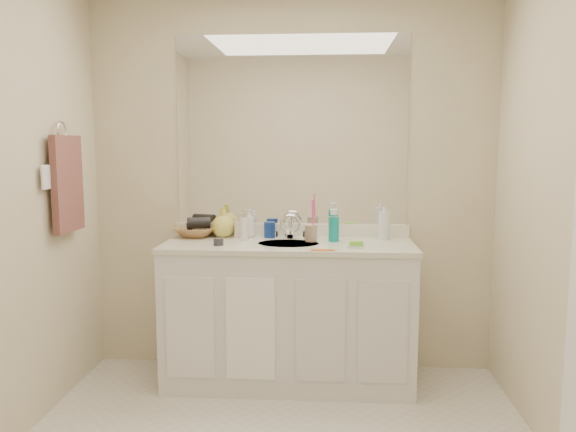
# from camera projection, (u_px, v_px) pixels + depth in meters

# --- Properties ---
(wall_back) EXTENTS (2.60, 0.02, 2.40)m
(wall_back) POSITION_uv_depth(u_px,v_px,m) (291.00, 187.00, 3.64)
(wall_back) COLOR beige
(wall_back) RESTS_ON floor
(wall_front) EXTENTS (2.60, 0.02, 2.40)m
(wall_front) POSITION_uv_depth(u_px,v_px,m) (206.00, 290.00, 1.07)
(wall_front) COLOR beige
(wall_front) RESTS_ON floor
(vanity_cabinet) EXTENTS (1.50, 0.55, 0.85)m
(vanity_cabinet) POSITION_uv_depth(u_px,v_px,m) (289.00, 315.00, 3.47)
(vanity_cabinet) COLOR silver
(vanity_cabinet) RESTS_ON floor
(countertop) EXTENTS (1.52, 0.57, 0.03)m
(countertop) POSITION_uv_depth(u_px,v_px,m) (289.00, 245.00, 3.41)
(countertop) COLOR silver
(countertop) RESTS_ON vanity_cabinet
(backsplash) EXTENTS (1.52, 0.03, 0.08)m
(backsplash) POSITION_uv_depth(u_px,v_px,m) (291.00, 230.00, 3.66)
(backsplash) COLOR white
(backsplash) RESTS_ON countertop
(sink_basin) EXTENTS (0.37, 0.37, 0.02)m
(sink_basin) POSITION_uv_depth(u_px,v_px,m) (288.00, 245.00, 3.39)
(sink_basin) COLOR beige
(sink_basin) RESTS_ON countertop
(faucet) EXTENTS (0.02, 0.02, 0.11)m
(faucet) POSITION_uv_depth(u_px,v_px,m) (290.00, 230.00, 3.56)
(faucet) COLOR silver
(faucet) RESTS_ON countertop
(mirror) EXTENTS (1.48, 0.01, 1.20)m
(mirror) POSITION_uv_depth(u_px,v_px,m) (291.00, 131.00, 3.59)
(mirror) COLOR white
(mirror) RESTS_ON wall_back
(blue_mug) EXTENTS (0.08, 0.08, 0.10)m
(blue_mug) POSITION_uv_depth(u_px,v_px,m) (270.00, 230.00, 3.59)
(blue_mug) COLOR navy
(blue_mug) RESTS_ON countertop
(tan_cup) EXTENTS (0.09, 0.09, 0.10)m
(tan_cup) POSITION_uv_depth(u_px,v_px,m) (311.00, 233.00, 3.45)
(tan_cup) COLOR tan
(tan_cup) RESTS_ON countertop
(toothbrush) EXTENTS (0.02, 0.04, 0.22)m
(toothbrush) POSITION_uv_depth(u_px,v_px,m) (313.00, 217.00, 3.44)
(toothbrush) COLOR #FF438E
(toothbrush) RESTS_ON tan_cup
(mouthwash_bottle) EXTENTS (0.07, 0.07, 0.15)m
(mouthwash_bottle) POSITION_uv_depth(u_px,v_px,m) (334.00, 229.00, 3.45)
(mouthwash_bottle) COLOR #0B8E8D
(mouthwash_bottle) RESTS_ON countertop
(clear_pump_bottle) EXTENTS (0.08, 0.08, 0.18)m
(clear_pump_bottle) POSITION_uv_depth(u_px,v_px,m) (384.00, 225.00, 3.51)
(clear_pump_bottle) COLOR white
(clear_pump_bottle) RESTS_ON countertop
(soap_dish) EXTENTS (0.10, 0.09, 0.01)m
(soap_dish) POSITION_uv_depth(u_px,v_px,m) (356.00, 246.00, 3.25)
(soap_dish) COLOR silver
(soap_dish) RESTS_ON countertop
(green_soap) EXTENTS (0.08, 0.07, 0.03)m
(green_soap) POSITION_uv_depth(u_px,v_px,m) (356.00, 243.00, 3.25)
(green_soap) COLOR #75CD32
(green_soap) RESTS_ON soap_dish
(orange_comb) EXTENTS (0.14, 0.04, 0.01)m
(orange_comb) POSITION_uv_depth(u_px,v_px,m) (322.00, 250.00, 3.16)
(orange_comb) COLOR #E65618
(orange_comb) RESTS_ON countertop
(dark_jar) EXTENTS (0.06, 0.06, 0.04)m
(dark_jar) POSITION_uv_depth(u_px,v_px,m) (218.00, 242.00, 3.32)
(dark_jar) COLOR #2E2C32
(dark_jar) RESTS_ON countertop
(extra_white_bottle) EXTENTS (0.05, 0.05, 0.14)m
(extra_white_bottle) POSITION_uv_depth(u_px,v_px,m) (244.00, 229.00, 3.49)
(extra_white_bottle) COLOR white
(extra_white_bottle) RESTS_ON countertop
(soap_bottle_white) EXTENTS (0.08, 0.08, 0.18)m
(soap_bottle_white) POSITION_uv_depth(u_px,v_px,m) (250.00, 223.00, 3.61)
(soap_bottle_white) COLOR white
(soap_bottle_white) RESTS_ON countertop
(soap_bottle_cream) EXTENTS (0.08, 0.08, 0.16)m
(soap_bottle_cream) POSITION_uv_depth(u_px,v_px,m) (241.00, 225.00, 3.60)
(soap_bottle_cream) COLOR beige
(soap_bottle_cream) RESTS_ON countertop
(soap_bottle_yellow) EXTENTS (0.16, 0.16, 0.19)m
(soap_bottle_yellow) POSITION_uv_depth(u_px,v_px,m) (223.00, 222.00, 3.62)
(soap_bottle_yellow) COLOR #CDC250
(soap_bottle_yellow) RESTS_ON countertop
(wicker_basket) EXTENTS (0.30, 0.30, 0.06)m
(wicker_basket) POSITION_uv_depth(u_px,v_px,m) (196.00, 232.00, 3.63)
(wicker_basket) COLOR olive
(wicker_basket) RESTS_ON countertop
(hair_dryer) EXTENTS (0.16, 0.11, 0.07)m
(hair_dryer) POSITION_uv_depth(u_px,v_px,m) (199.00, 223.00, 3.62)
(hair_dryer) COLOR black
(hair_dryer) RESTS_ON wicker_basket
(towel_ring) EXTENTS (0.01, 0.11, 0.11)m
(towel_ring) POSITION_uv_depth(u_px,v_px,m) (61.00, 131.00, 3.16)
(towel_ring) COLOR silver
(towel_ring) RESTS_ON wall_left
(hand_towel) EXTENTS (0.04, 0.32, 0.55)m
(hand_towel) POSITION_uv_depth(u_px,v_px,m) (67.00, 184.00, 3.20)
(hand_towel) COLOR #53302C
(hand_towel) RESTS_ON towel_ring
(switch_plate) EXTENTS (0.01, 0.08, 0.13)m
(switch_plate) POSITION_uv_depth(u_px,v_px,m) (46.00, 177.00, 3.00)
(switch_plate) COLOR white
(switch_plate) RESTS_ON wall_left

